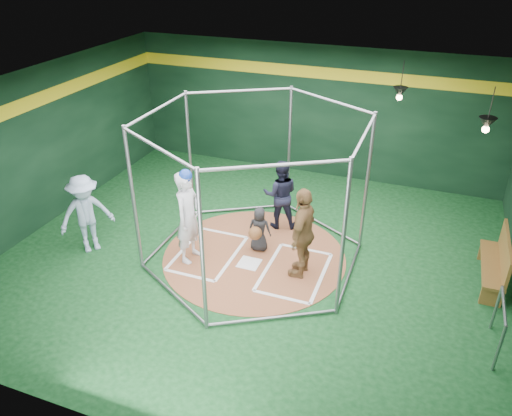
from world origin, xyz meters
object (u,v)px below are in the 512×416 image
at_px(umpire, 280,194).
at_px(dugout_bench, 498,261).
at_px(visitor_leopard, 303,233).
at_px(batter_figure, 188,216).

distance_m(umpire, dugout_bench, 4.56).
bearing_deg(visitor_leopard, dugout_bench, 108.63).
xyz_separation_m(batter_figure, visitor_leopard, (2.27, 0.30, -0.06)).
height_order(umpire, dugout_bench, umpire).
height_order(batter_figure, visitor_leopard, batter_figure).
xyz_separation_m(visitor_leopard, umpire, (-0.96, 1.58, -0.12)).
height_order(visitor_leopard, dugout_bench, visitor_leopard).
relative_size(umpire, dugout_bench, 0.96).
bearing_deg(dugout_bench, umpire, 172.89).
distance_m(batter_figure, visitor_leopard, 2.29).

